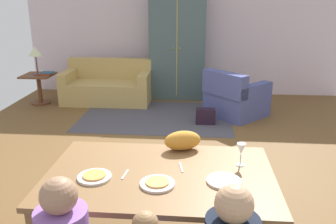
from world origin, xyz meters
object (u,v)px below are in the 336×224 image
dining_table (160,181)px  plate_near_man (94,177)px  book_upper (48,72)px  wine_glass (241,150)px  cat (183,140)px  plate_near_woman (224,181)px  book_lower (45,74)px  handbag (205,116)px  armchair (235,98)px  couch (108,87)px  armoire (178,46)px  table_lamp (35,52)px  side_table (39,85)px  plate_near_child (157,184)px

dining_table → plate_near_man: 0.49m
plate_near_man → dining_table: bearing=14.2°
dining_table → book_upper: dining_table is taller
wine_glass → cat: size_ratio=0.58×
plate_near_woman → cat: 0.64m
book_lower → handbag: book_lower is taller
book_upper → armchair: bearing=-7.2°
cat → couch: (-1.66, 3.91, -0.54)m
armoire → book_upper: armoire is taller
plate_near_woman → cat: size_ratio=0.78×
wine_glass → book_lower: 5.10m
armchair → armoire: bearing=132.8°
table_lamp → side_table: bearing=0.0°
cat → table_lamp: bearing=111.7°
armchair → book_upper: size_ratio=5.50×
plate_near_child → armoire: bearing=91.7°
armchair → side_table: size_ratio=2.08×
dining_table → table_lamp: size_ratio=3.18×
armchair → side_table: (-3.73, 0.44, 0.06)m
handbag → plate_near_child: bearing=-97.0°
dining_table → cat: 0.49m
side_table → book_lower: 0.27m
armchair → plate_near_woman: bearing=-96.9°
book_lower → plate_near_woman: bearing=-53.3°
couch → armoire: 1.62m
dining_table → plate_near_woman: 0.49m
plate_near_child → couch: bearing=108.4°
dining_table → cat: bearing=71.3°
wine_glass → couch: size_ratio=0.11×
plate_near_woman → book_lower: 5.22m
plate_near_woman → couch: couch is taller
couch → book_upper: (-1.10, -0.25, 0.32)m
plate_near_child → side_table: plate_near_child is taller
armoire → book_upper: size_ratio=9.55×
wine_glass → table_lamp: table_lamp is taller
cat → handbag: (0.26, 2.75, -0.71)m
cat → couch: cat is taller
plate_near_child → book_lower: size_ratio=1.14×
book_lower → handbag: (3.06, -0.89, -0.46)m
dining_table → wine_glass: bearing=16.2°
dining_table → couch: bearing=109.1°
book_lower → handbag: 3.22m
armoire → handbag: armoire is taller
table_lamp → book_upper: table_lamp is taller
armchair → handbag: 0.71m
side_table → table_lamp: bearing=0.0°
plate_near_child → wine_glass: 0.73m
wine_glass → handbag: wine_glass is taller
dining_table → armoire: (-0.15, 4.82, 0.36)m
couch → armoire: (1.36, 0.46, 0.75)m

